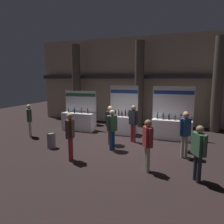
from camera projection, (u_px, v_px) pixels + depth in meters
The scene contains 15 objects.
ground_plane at pixel (120, 145), 9.10m from camera, with size 29.10×29.10×0.00m, color black.
hall_colonnade at pixel (141, 82), 13.07m from camera, with size 14.55×1.22×5.58m.
exhibitor_booth_0 at pixel (79, 120), 11.76m from camera, with size 1.95×0.66×2.23m.
exhibitor_booth_1 at pixel (122, 123), 10.90m from camera, with size 1.53×0.66×2.57m.
exhibitor_booth_2 at pixel (172, 127), 9.97m from camera, with size 1.96×0.66×2.56m.
trash_bin at pixel (51, 140), 8.70m from camera, with size 0.37×0.37×0.65m.
visitor_0 at pixel (185, 127), 8.27m from camera, with size 0.44×0.46×1.64m.
visitor_1 at pixel (70, 133), 7.25m from camera, with size 0.30×0.47×1.74m.
visitor_2 at pixel (29, 118), 10.31m from camera, with size 0.43×0.45×1.66m.
visitor_3 at pixel (199, 148), 5.74m from camera, with size 0.41×0.55×1.64m.
visitor_4 at pixel (112, 126), 8.37m from camera, with size 0.40×0.46×1.68m.
visitor_5 at pixel (148, 141), 6.38m from camera, with size 0.36×0.42×1.68m.
visitor_6 at pixel (133, 120), 9.42m from camera, with size 0.48×0.37×1.73m.
visitor_7 at pixel (110, 121), 9.12m from camera, with size 0.33×0.53×1.74m.
visitor_8 at pixel (185, 131), 7.54m from camera, with size 0.40×0.41×1.72m.
Camera 1 is at (2.52, -8.39, 2.91)m, focal length 32.79 mm.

